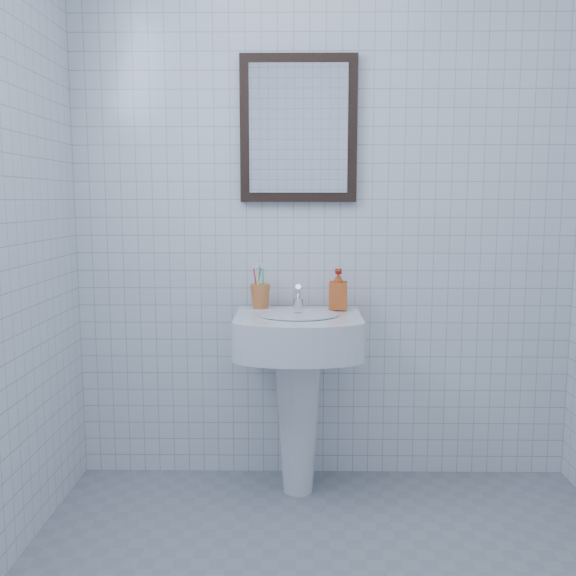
{
  "coord_description": "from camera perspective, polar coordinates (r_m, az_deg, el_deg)",
  "views": [
    {
      "loc": [
        -0.13,
        -1.63,
        1.25
      ],
      "look_at": [
        -0.16,
        0.86,
        0.91
      ],
      "focal_mm": 40.0,
      "sensor_mm": 36.0,
      "label": 1
    }
  ],
  "objects": [
    {
      "name": "washbasin",
      "position": [
        2.71,
        0.9,
        -7.51
      ],
      "size": [
        0.51,
        0.38,
        0.79
      ],
      "color": "white",
      "rests_on": "ground"
    },
    {
      "name": "soap_dispenser",
      "position": [
        2.74,
        4.48,
        -0.09
      ],
      "size": [
        0.08,
        0.09,
        0.17
      ],
      "primitive_type": "imported",
      "rotation": [
        0.0,
        0.0,
        -0.08
      ],
      "color": "red",
      "rests_on": "washbasin"
    },
    {
      "name": "wall_front",
      "position": [
        0.45,
        17.24,
        7.35
      ],
      "size": [
        2.2,
        0.02,
        2.5
      ],
      "primitive_type": "cube",
      "color": "white",
      "rests_on": "ground"
    },
    {
      "name": "wall_mirror",
      "position": [
        2.82,
        0.94,
        13.96
      ],
      "size": [
        0.5,
        0.04,
        0.62
      ],
      "color": "black",
      "rests_on": "wall_back"
    },
    {
      "name": "wall_back",
      "position": [
        2.83,
        3.3,
        7.85
      ],
      "size": [
        2.2,
        0.02,
        2.5
      ],
      "primitive_type": "cube",
      "color": "white",
      "rests_on": "ground"
    },
    {
      "name": "toothbrush_cup",
      "position": [
        2.76,
        -2.48,
        -0.74
      ],
      "size": [
        0.09,
        0.09,
        0.1
      ],
      "primitive_type": null,
      "rotation": [
        0.0,
        0.0,
        -0.02
      ],
      "color": "#D17033",
      "rests_on": "washbasin"
    },
    {
      "name": "faucet",
      "position": [
        2.74,
        0.91,
        -0.96
      ],
      "size": [
        0.05,
        0.1,
        0.11
      ],
      "color": "silver",
      "rests_on": "washbasin"
    }
  ]
}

